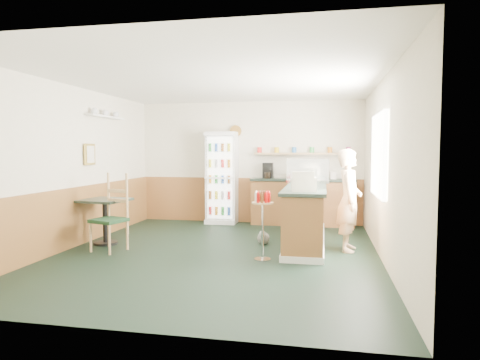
% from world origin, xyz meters
% --- Properties ---
extents(ground, '(6.00, 6.00, 0.00)m').
position_xyz_m(ground, '(0.00, 0.00, 0.00)').
color(ground, black).
rests_on(ground, ground).
extents(room_envelope, '(5.04, 6.02, 2.72)m').
position_xyz_m(room_envelope, '(-0.23, 0.73, 1.52)').
color(room_envelope, beige).
rests_on(room_envelope, ground).
extents(service_counter, '(0.68, 3.01, 1.01)m').
position_xyz_m(service_counter, '(1.35, 1.07, 0.46)').
color(service_counter, '#955530').
rests_on(service_counter, ground).
extents(back_counter, '(2.24, 0.42, 1.69)m').
position_xyz_m(back_counter, '(1.19, 2.80, 0.55)').
color(back_counter, '#955530').
rests_on(back_counter, ground).
extents(drinks_fridge, '(0.67, 0.55, 2.03)m').
position_xyz_m(drinks_fridge, '(-0.57, 2.74, 1.01)').
color(drinks_fridge, white).
rests_on(drinks_fridge, ground).
extents(display_case, '(0.79, 0.41, 0.45)m').
position_xyz_m(display_case, '(1.35, 1.73, 1.23)').
color(display_case, silver).
rests_on(display_case, service_counter).
extents(cash_register, '(0.40, 0.42, 0.21)m').
position_xyz_m(cash_register, '(1.35, 0.02, 1.11)').
color(cash_register, '#EEE4C5').
rests_on(cash_register, service_counter).
extents(shopkeeper, '(0.44, 0.58, 1.64)m').
position_xyz_m(shopkeeper, '(2.05, 0.56, 0.82)').
color(shopkeeper, tan).
rests_on(shopkeeper, ground).
extents(condiment_stand, '(0.32, 0.32, 1.00)m').
position_xyz_m(condiment_stand, '(0.77, -0.28, 0.69)').
color(condiment_stand, silver).
rests_on(condiment_stand, ground).
extents(newspaper_rack, '(0.09, 0.42, 0.50)m').
position_xyz_m(newspaper_rack, '(0.99, 1.30, 0.48)').
color(newspaper_rack, black).
rests_on(newspaper_rack, ground).
extents(cafe_table, '(0.80, 0.80, 0.78)m').
position_xyz_m(cafe_table, '(-2.05, 0.26, 0.55)').
color(cafe_table, black).
rests_on(cafe_table, ground).
extents(cafe_chair, '(0.58, 0.58, 1.25)m').
position_xyz_m(cafe_chair, '(-1.74, -0.09, 0.65)').
color(cafe_chair, '#153119').
rests_on(cafe_chair, ground).
extents(dog_doorstop, '(0.21, 0.27, 0.25)m').
position_xyz_m(dog_doorstop, '(0.64, 0.76, 0.12)').
color(dog_doorstop, gray).
rests_on(dog_doorstop, ground).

